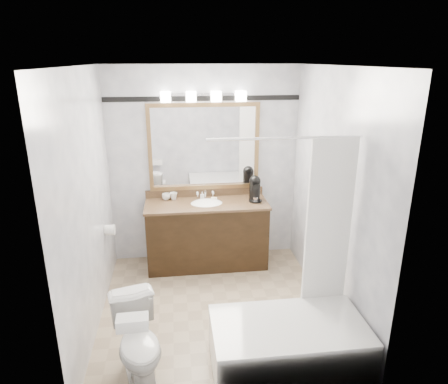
% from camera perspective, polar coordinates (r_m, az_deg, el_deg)
% --- Properties ---
extents(room, '(2.42, 2.62, 2.52)m').
position_cam_1_polar(room, '(3.89, -1.35, -1.15)').
color(room, tan).
rests_on(room, ground).
extents(vanity, '(1.53, 0.58, 0.97)m').
position_cam_1_polar(vanity, '(5.14, -2.45, -5.84)').
color(vanity, black).
rests_on(vanity, ground).
extents(mirror, '(1.40, 0.04, 1.10)m').
position_cam_1_polar(mirror, '(5.06, -2.86, 6.41)').
color(mirror, olive).
rests_on(mirror, room).
extents(vanity_light_bar, '(1.02, 0.14, 0.12)m').
position_cam_1_polar(vanity_light_bar, '(4.91, -2.93, 13.52)').
color(vanity_light_bar, silver).
rests_on(vanity_light_bar, room).
extents(accent_stripe, '(2.40, 0.01, 0.06)m').
position_cam_1_polar(accent_stripe, '(4.98, -2.99, 13.20)').
color(accent_stripe, black).
rests_on(accent_stripe, room).
extents(bathtub, '(1.30, 0.75, 1.96)m').
position_cam_1_polar(bathtub, '(3.69, 9.45, -19.96)').
color(bathtub, white).
rests_on(bathtub, ground).
extents(tp_roll, '(0.11, 0.12, 0.12)m').
position_cam_1_polar(tp_roll, '(4.76, -15.98, -5.24)').
color(tp_roll, white).
rests_on(tp_roll, room).
extents(toilet, '(0.54, 0.74, 0.68)m').
position_cam_1_polar(toilet, '(3.59, -12.07, -20.23)').
color(toilet, white).
rests_on(toilet, ground).
extents(tissue_box, '(0.24, 0.13, 0.09)m').
position_cam_1_polar(tissue_box, '(3.14, -12.94, -17.71)').
color(tissue_box, white).
rests_on(tissue_box, toilet).
extents(coffee_maker, '(0.17, 0.21, 0.32)m').
position_cam_1_polar(coffee_maker, '(5.03, 4.43, 0.62)').
color(coffee_maker, black).
rests_on(coffee_maker, vanity).
extents(cup_left, '(0.11, 0.11, 0.08)m').
position_cam_1_polar(cup_left, '(5.13, -8.27, -0.67)').
color(cup_left, white).
rests_on(cup_left, vanity).
extents(cup_right, '(0.13, 0.13, 0.09)m').
position_cam_1_polar(cup_right, '(5.13, -7.22, -0.58)').
color(cup_right, white).
rests_on(cup_right, vanity).
extents(soap_bottle_a, '(0.06, 0.06, 0.10)m').
position_cam_1_polar(soap_bottle_a, '(5.09, -3.12, -0.53)').
color(soap_bottle_a, white).
rests_on(soap_bottle_a, vanity).
extents(soap_bar, '(0.08, 0.06, 0.02)m').
position_cam_1_polar(soap_bar, '(5.10, -1.44, -0.94)').
color(soap_bar, beige).
rests_on(soap_bar, vanity).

